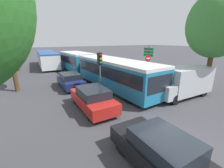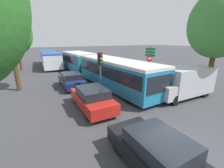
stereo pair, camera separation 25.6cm
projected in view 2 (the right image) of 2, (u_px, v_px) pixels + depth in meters
The scene contains 13 objects.
ground_plane at pixel (177, 147), 6.27m from camera, with size 200.00×200.00×0.00m, color #3D3D42.
articulated_bus at pixel (97, 66), 16.58m from camera, with size 3.58×17.96×2.65m.
city_bus_rear at pixel (50, 58), 25.21m from camera, with size 3.07×11.45×2.44m.
queued_car_black at pixel (157, 153), 4.95m from camera, with size 1.74×3.99×1.38m.
queued_car_red at pixel (92, 98), 9.55m from camera, with size 1.81×4.14×1.43m.
queued_car_navy at pixel (71, 80), 14.00m from camera, with size 1.74×3.99×1.38m.
white_van at pixel (185, 82), 11.48m from camera, with size 5.06×2.14×2.31m.
traffic_light at pixel (100, 65), 11.42m from camera, with size 0.34×0.37×3.40m.
no_entry_sign at pixel (149, 64), 15.65m from camera, with size 0.70×0.08×2.82m.
direction_sign_post at pixel (150, 56), 17.25m from camera, with size 0.17×1.40×3.60m.
tree_left_mid at pixel (9, 33), 11.96m from camera, with size 3.40×3.40×6.68m.
tree_left_far at pixel (15, 33), 20.61m from camera, with size 4.30×4.30×7.39m.
tree_right_near at pixel (220, 26), 10.93m from camera, with size 4.25×4.25×7.87m.
Camera 2 is at (-4.98, -3.24, 4.31)m, focal length 24.00 mm.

